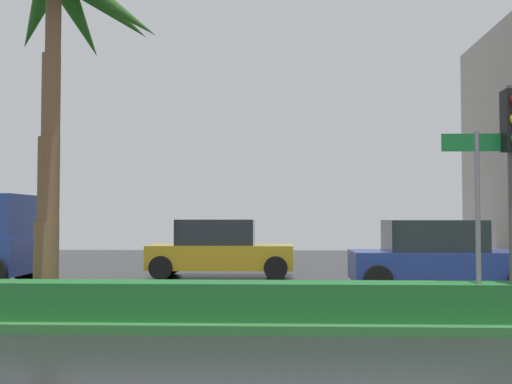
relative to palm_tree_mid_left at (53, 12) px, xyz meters
The scene contains 7 objects.
ground_plane 7.87m from the palm_tree_mid_left, 12.08° to the left, with size 90.00×42.00×0.10m, color black.
median_strip 7.70m from the palm_tree_mid_left, ahead, with size 85.50×4.00×0.15m, color #2D6B33.
median_hedge 7.54m from the palm_tree_mid_left, 13.25° to the right, with size 76.50×0.70×0.60m.
palm_tree_mid_left is the anchor object (origin of this frame).
street_name_sign 8.25m from the palm_tree_mid_left, 10.84° to the right, with size 1.10×0.08×3.00m.
car_in_traffic_leading 9.08m from the palm_tree_mid_left, 71.73° to the left, with size 4.30×2.02×1.72m.
car_in_traffic_second 10.27m from the palm_tree_mid_left, 26.93° to the left, with size 4.30×2.02×1.72m.
Camera 1 is at (-1.15, -3.31, 1.79)m, focal length 43.16 mm.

